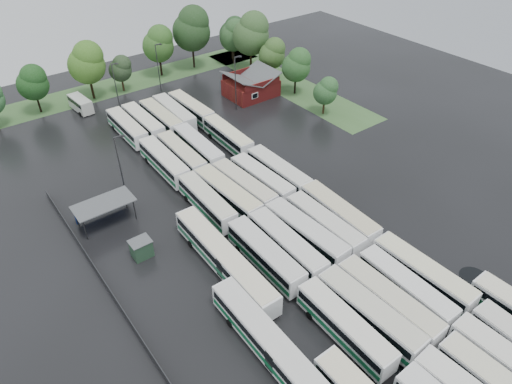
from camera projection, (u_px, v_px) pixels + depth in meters
ground at (299, 257)px, 59.61m from camera, size 160.00×160.00×0.00m
brick_building at (251, 87)px, 97.17m from camera, size 10.07×8.60×5.39m
wash_shed at (103, 205)px, 63.50m from camera, size 8.20×4.20×3.58m
utility_hut at (141, 248)px, 59.01m from camera, size 2.70×2.20×2.62m
grass_strip_north at (113, 87)px, 101.69m from camera, size 80.00×10.00×0.01m
grass_strip_east at (286, 84)px, 103.13m from camera, size 10.00×50.00×0.01m
west_fence at (113, 296)px, 53.64m from camera, size 0.10×50.00×1.20m
bus_r1c0 at (345, 326)px, 48.68m from camera, size 2.94×12.69×3.52m
bus_r1c1 at (369, 314)px, 49.91m from camera, size 3.20×13.30×3.68m
bus_r1c2 at (388, 302)px, 51.22m from camera, size 2.98×13.22×3.67m
bus_r1c3 at (405, 288)px, 52.95m from camera, size 2.94×12.61×3.50m
bus_r1c4 at (422, 274)px, 54.60m from camera, size 3.02×13.14×3.64m
bus_r2c0 at (265, 255)px, 57.12m from camera, size 2.97×13.03×3.62m
bus_r2c1 at (287, 245)px, 58.47m from camera, size 3.10×13.19×3.65m
bus_r2c2 at (306, 233)px, 60.23m from camera, size 3.33×13.38×3.70m
bus_r2c3 at (324, 225)px, 61.68m from camera, size 2.74×12.80×3.56m
bus_r2c4 at (339, 214)px, 63.35m from camera, size 3.29×13.37×3.70m
bus_r3c0 at (207, 202)px, 65.81m from camera, size 3.02×12.62×3.49m
bus_r3c1 at (228, 195)px, 66.96m from camera, size 3.39×13.36×3.69m
bus_r3c2 at (244, 187)px, 68.67m from camera, size 3.29×12.85×3.55m
bus_r3c3 at (262, 180)px, 70.13m from camera, size 3.04×12.61×3.49m
bus_r3c4 at (278, 172)px, 71.75m from camera, size 2.84×12.92×3.59m
bus_r4c0 at (164, 161)px, 74.09m from camera, size 2.99×13.01×3.61m
bus_r4c1 at (181, 155)px, 75.74m from camera, size 2.96×12.67×3.51m
bus_r4c2 at (198, 147)px, 77.51m from camera, size 3.28×13.14×3.63m
bus_r4c4 at (228, 136)px, 80.61m from camera, size 3.12×12.67×3.50m
bus_r5c0 at (127, 128)px, 83.11m from camera, size 2.80×12.59×3.50m
bus_r5c1 at (143, 123)px, 84.59m from camera, size 2.74×12.76×3.55m
bus_r5c2 at (161, 118)px, 85.95m from camera, size 2.80×12.76×3.55m
bus_r5c3 at (174, 113)px, 87.48m from camera, size 3.13×13.02×3.60m
bus_r5c4 at (191, 109)px, 89.01m from camera, size 2.96×12.84×3.56m
artic_bus_west_b at (224, 259)px, 56.44m from camera, size 3.17×19.75×3.66m
artic_bus_west_c at (274, 349)px, 46.48m from camera, size 3.04×19.23×3.56m
minibus at (81, 104)px, 91.62m from camera, size 2.99×6.70×2.84m
tree_north_1 at (33, 82)px, 88.32m from camera, size 6.01×6.01×9.96m
tree_north_2 at (87, 62)px, 92.36m from camera, size 7.46×7.46×12.36m
tree_north_3 at (121, 68)px, 97.09m from camera, size 4.83×4.83×8.00m
tree_north_4 at (159, 43)px, 102.43m from camera, size 7.05×7.05×11.68m
tree_north_5 at (192, 28)px, 105.13m from camera, size 8.80×8.80×14.57m
tree_north_6 at (233, 32)px, 111.11m from camera, size 6.36×6.36×10.53m
tree_east_0 at (326, 91)px, 88.60m from camera, size 4.68×4.66×7.72m
tree_east_1 at (297, 65)px, 95.23m from camera, size 6.07×6.07×10.05m
tree_east_2 at (273, 53)px, 101.09m from camera, size 5.87×5.87×9.73m
tree_east_3 at (252, 33)px, 103.69m from camera, size 8.39×8.39×13.90m
tree_east_4 at (234, 35)px, 108.82m from camera, size 6.48×6.48×10.73m
lamp_post_ne at (236, 80)px, 89.23m from camera, size 1.69×0.33×11.00m
lamp_post_nw at (121, 164)px, 65.76m from camera, size 1.66×0.32×10.76m
lamp_post_back_w at (116, 83)px, 89.89m from camera, size 1.47×0.29×9.54m
lamp_post_back_e at (158, 65)px, 96.29m from camera, size 1.60×0.31×10.38m
puddle_0 at (400, 352)px, 48.37m from camera, size 5.38×5.38×0.01m
puddle_2 at (254, 261)px, 59.06m from camera, size 6.94×6.94×0.01m
puddle_3 at (341, 257)px, 59.52m from camera, size 4.32×4.32×0.01m
puddle_4 at (474, 277)px, 56.82m from camera, size 3.57×3.57×0.01m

